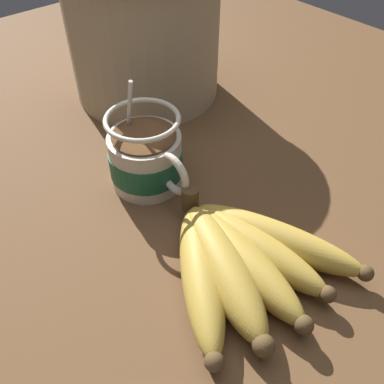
{
  "coord_description": "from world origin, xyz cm",
  "views": [
    {
      "loc": [
        31.63,
        -19.96,
        40.16
      ],
      "look_at": [
        5.25,
        2.74,
        7.09
      ],
      "focal_mm": 40.0,
      "sensor_mm": 36.0,
      "label": 1
    }
  ],
  "objects": [
    {
      "name": "table",
      "position": [
        0.0,
        0.0,
        1.39
      ],
      "size": [
        137.44,
        137.44,
        2.78
      ],
      "color": "brown",
      "rests_on": "ground"
    },
    {
      "name": "woven_basket",
      "position": [
        -21.97,
        16.43,
        13.55
      ],
      "size": [
        24.2,
        24.2,
        20.72
      ],
      "color": "tan",
      "rests_on": "table"
    },
    {
      "name": "banana_bunch",
      "position": [
        14.25,
        1.49,
        4.84
      ],
      "size": [
        20.66,
        21.17,
        4.58
      ],
      "color": "#4C381E",
      "rests_on": "table"
    },
    {
      "name": "coffee_mug",
      "position": [
        -3.41,
        2.71,
        6.7
      ],
      "size": [
        12.9,
        9.22,
        13.83
      ],
      "color": "beige",
      "rests_on": "table"
    }
  ]
}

